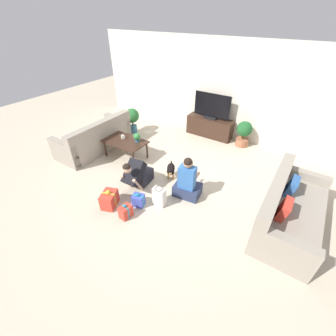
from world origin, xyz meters
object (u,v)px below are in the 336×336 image
object	(u,v)px
potted_plant_corner_left	(132,118)
tabletop_plant	(137,137)
sofa_left	(95,139)
tv_console	(210,127)
tv	(212,108)
gift_bag_a	(159,197)
gift_box_a	(109,199)
coffee_table	(125,142)
dog	(171,169)
person_sitting	(187,183)
sofa_right	(289,211)
potted_plant_back_right	(244,132)
person_kneeling	(137,174)
gift_box_c	(138,200)
mug	(123,137)
gift_box_b	(126,212)

from	to	relation	value
potted_plant_corner_left	tabletop_plant	size ratio (longest dim) A/B	3.34
sofa_left	tv_console	world-z (taller)	sofa_left
tv	gift_bag_a	size ratio (longest dim) A/B	2.58
gift_box_a	coffee_table	bearing A→B (deg)	121.77
tv_console	dog	distance (m)	2.40
person_sitting	sofa_right	bearing A→B (deg)	-177.99
potted_plant_back_right	gift_box_a	xyz separation A→B (m)	(-1.34, -3.73, -0.24)
sofa_left	person_kneeling	world-z (taller)	sofa_left
coffee_table	tabletop_plant	xyz separation A→B (m)	(0.28, 0.14, 0.17)
person_kneeling	gift_box_a	xyz separation A→B (m)	(-0.10, -0.74, -0.18)
potted_plant_back_right	gift_box_c	bearing A→B (deg)	-104.50
potted_plant_corner_left	potted_plant_back_right	bearing A→B (deg)	18.52
tv	gift_bag_a	xyz separation A→B (m)	(0.46, -3.22, -0.67)
potted_plant_back_right	tabletop_plant	distance (m)	2.89
sofa_right	tabletop_plant	distance (m)	3.58
person_kneeling	mug	world-z (taller)	person_kneeling
sofa_left	gift_bag_a	xyz separation A→B (m)	(2.67, -0.80, -0.10)
tv	mug	distance (m)	2.63
gift_bag_a	gift_box_a	bearing A→B (deg)	-144.54
gift_bag_a	potted_plant_corner_left	bearing A→B (deg)	139.65
sofa_left	gift_box_c	size ratio (longest dim) A/B	6.59
tv_console	tabletop_plant	bearing A→B (deg)	-114.14
tv	potted_plant_corner_left	distance (m)	2.36
gift_box_c	potted_plant_corner_left	bearing A→B (deg)	132.68
sofa_right	coffee_table	xyz separation A→B (m)	(-3.84, 0.10, 0.12)
sofa_left	dog	size ratio (longest dim) A/B	4.29
tabletop_plant	tv_console	bearing A→B (deg)	65.86
tv_console	gift_bag_a	world-z (taller)	tv_console
tabletop_plant	tv	bearing A→B (deg)	65.86
person_sitting	mug	size ratio (longest dim) A/B	7.67
potted_plant_corner_left	person_sitting	world-z (taller)	person_sitting
coffee_table	mug	bearing A→B (deg)	152.41
tv	tabletop_plant	world-z (taller)	tv
person_kneeling	gift_box_b	bearing A→B (deg)	-71.27
tv	potted_plant_corner_left	size ratio (longest dim) A/B	1.42
coffee_table	tabletop_plant	distance (m)	0.36
tv_console	mug	xyz separation A→B (m)	(-1.36, -2.22, 0.24)
sofa_left	person_kneeling	xyz separation A→B (m)	(1.98, -0.62, 0.03)
potted_plant_back_right	dog	distance (m)	2.49
gift_bag_a	tv	bearing A→B (deg)	98.20
tv	gift_box_b	world-z (taller)	tv
potted_plant_back_right	gift_box_b	size ratio (longest dim) A/B	2.38
tv_console	potted_plant_corner_left	world-z (taller)	potted_plant_corner_left
tv	sofa_right	bearing A→B (deg)	-42.48
sofa_right	potted_plant_back_right	distance (m)	2.81
coffee_table	person_sitting	distance (m)	2.06
person_sitting	gift_box_c	xyz separation A→B (m)	(-0.63, -0.77, -0.20)
gift_box_c	tabletop_plant	bearing A→B (deg)	129.86
coffee_table	potted_plant_back_right	size ratio (longest dim) A/B	1.50
person_sitting	mug	xyz separation A→B (m)	(-2.14, 0.47, 0.19)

